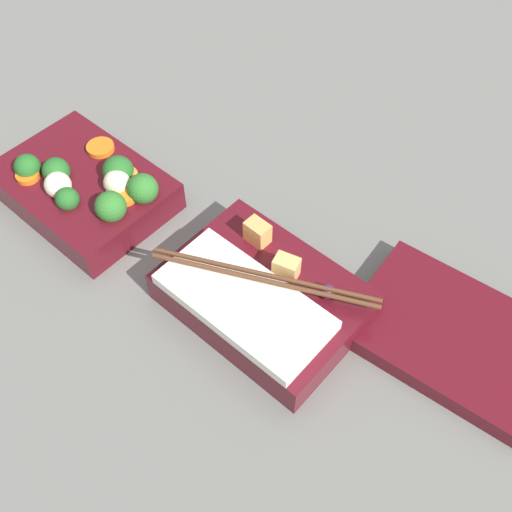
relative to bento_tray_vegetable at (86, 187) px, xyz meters
name	(u,v)px	position (x,y,z in m)	size (l,w,h in m)	color
ground_plane	(162,245)	(0.11, 0.01, -0.02)	(3.00, 3.00, 0.00)	slate
bento_tray_vegetable	(86,187)	(0.00, 0.00, 0.00)	(0.19, 0.14, 0.07)	#510F19
bento_tray_rice	(262,296)	(0.25, 0.02, 0.00)	(0.21, 0.14, 0.06)	#510F19
bento_lid	(452,335)	(0.42, 0.12, -0.01)	(0.19, 0.14, 0.02)	#510F19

